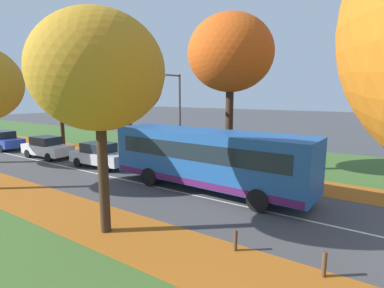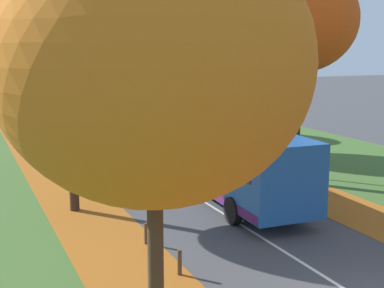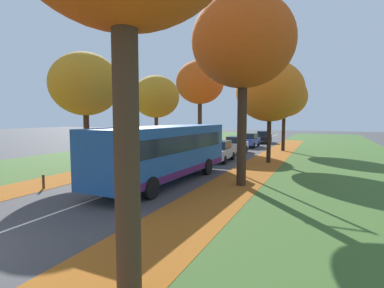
% 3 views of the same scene
% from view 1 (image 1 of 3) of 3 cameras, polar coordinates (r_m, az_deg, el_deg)
% --- Properties ---
extents(leaf_litter_left, '(2.80, 60.00, 0.00)m').
position_cam_1_polar(leaf_litter_left, '(13.62, -22.70, -11.76)').
color(leaf_litter_left, '#9E5619').
rests_on(leaf_litter_left, grass_verge_left).
extents(grass_verge_right, '(12.00, 90.00, 0.01)m').
position_cam_1_polar(grass_verge_right, '(27.02, -5.20, -0.75)').
color(grass_verge_right, '#3D6028').
rests_on(grass_verge_right, ground).
extents(leaf_litter_right, '(2.80, 60.00, 0.00)m').
position_cam_1_polar(leaf_litter_right, '(19.90, -0.07, -4.38)').
color(leaf_litter_right, '#9E5619').
rests_on(leaf_litter_right, grass_verge_right).
extents(road_centre_line, '(0.12, 80.00, 0.01)m').
position_cam_1_polar(road_centre_line, '(20.85, -21.35, -4.42)').
color(road_centre_line, silver).
rests_on(road_centre_line, ground).
extents(tree_left_near, '(4.31, 4.31, 7.45)m').
position_cam_1_polar(tree_left_near, '(10.37, -17.44, 13.02)').
color(tree_left_near, '#382619').
rests_on(tree_left_near, ground).
extents(tree_right_near, '(5.06, 5.06, 9.45)m').
position_cam_1_polar(tree_right_near, '(18.54, 7.35, 16.68)').
color(tree_right_near, '#382619').
rests_on(tree_right_near, ground).
extents(tree_right_mid, '(5.08, 5.08, 7.72)m').
position_cam_1_polar(tree_right_mid, '(23.39, -12.00, 10.84)').
color(tree_right_mid, black).
rests_on(tree_right_mid, ground).
extents(tree_right_far, '(4.56, 4.56, 7.60)m').
position_cam_1_polar(tree_right_far, '(30.30, -23.94, 10.09)').
color(tree_right_far, black).
rests_on(tree_right_far, ground).
extents(bollard_third, '(0.12, 0.12, 0.71)m').
position_cam_1_polar(bollard_third, '(9.15, 23.88, -20.24)').
color(bollard_third, '#4C3823').
rests_on(bollard_third, ground).
extents(bollard_fourth, '(0.12, 0.12, 0.68)m').
position_cam_1_polar(bollard_fourth, '(9.72, 8.29, -17.73)').
color(bollard_fourth, '#4C3823').
rests_on(bollard_fourth, ground).
extents(streetlamp_right, '(1.89, 0.28, 6.00)m').
position_cam_1_polar(streetlamp_right, '(18.88, -2.95, 6.31)').
color(streetlamp_right, '#47474C').
rests_on(streetlamp_right, ground).
extents(bus, '(2.92, 10.48, 2.98)m').
position_cam_1_polar(bus, '(14.88, 3.11, -2.45)').
color(bus, '#1E5199').
rests_on(bus, ground).
extents(car_silver_lead, '(1.94, 4.28, 1.62)m').
position_cam_1_polar(car_silver_lead, '(20.64, -17.10, -2.02)').
color(car_silver_lead, '#B7BABF').
rests_on(car_silver_lead, ground).
extents(car_white_following, '(1.92, 4.27, 1.62)m').
position_cam_1_polar(car_white_following, '(25.13, -25.88, -0.56)').
color(car_white_following, silver).
rests_on(car_white_following, ground).
extents(car_blue_third_in_line, '(1.80, 4.21, 1.62)m').
position_cam_1_polar(car_blue_third_in_line, '(30.84, -32.29, 0.61)').
color(car_blue_third_in_line, '#233D9E').
rests_on(car_blue_third_in_line, ground).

